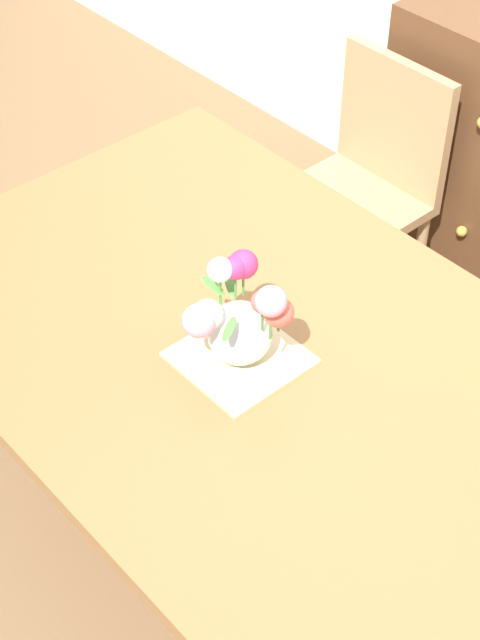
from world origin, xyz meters
The scene contains 5 objects.
ground_plane centered at (0.00, 0.00, 0.00)m, with size 12.00×12.00×0.00m, color brown.
dining_table centered at (0.00, 0.00, 0.66)m, with size 1.72×1.15×0.74m.
chair_left centered at (-0.45, 0.92, 0.52)m, with size 0.42×0.42×0.90m.
placemat centered at (0.05, -0.05, 0.74)m, with size 0.26×0.26×0.01m, color #CCB789.
flower_vase centered at (0.05, -0.06, 0.87)m, with size 0.25×0.22×0.26m.
Camera 1 is at (1.21, -1.08, 2.31)m, focal length 54.97 mm.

